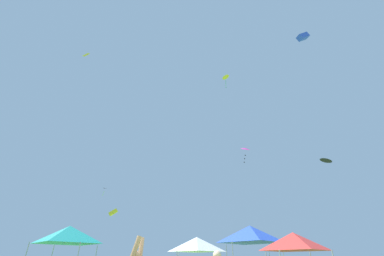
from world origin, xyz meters
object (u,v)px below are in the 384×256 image
(canopy_tent_white, at_px, (198,244))
(kite_yellow_box, at_px, (114,212))
(kite_blue_box, at_px, (304,36))
(kite_magenta_delta, at_px, (246,149))
(canopy_tent_blue, at_px, (252,234))
(kite_yellow_delta, at_px, (226,77))
(kite_black_delta, at_px, (327,160))
(canopy_tent_red, at_px, (295,241))
(canopy_tent_teal, at_px, (69,235))
(kite_black_diamond, at_px, (106,189))
(kite_yellow_diamond, at_px, (86,55))

(canopy_tent_white, height_order, kite_yellow_box, kite_yellow_box)
(kite_blue_box, xyz_separation_m, kite_magenta_delta, (-3.14, 13.46, -5.07))
(canopy_tent_blue, bearing_deg, kite_blue_box, -32.77)
(kite_blue_box, distance_m, kite_yellow_delta, 13.33)
(kite_black_delta, height_order, kite_magenta_delta, kite_magenta_delta)
(canopy_tent_white, xyz_separation_m, kite_magenta_delta, (6.47, 10.98, 11.67))
(canopy_tent_red, distance_m, canopy_tent_blue, 5.92)
(canopy_tent_teal, relative_size, canopy_tent_blue, 0.94)
(canopy_tent_teal, bearing_deg, canopy_tent_white, 3.28)
(canopy_tent_white, bearing_deg, canopy_tent_teal, -176.72)
(kite_black_delta, distance_m, kite_magenta_delta, 9.37)
(kite_blue_box, bearing_deg, kite_black_diamond, 139.21)
(canopy_tent_white, relative_size, kite_magenta_delta, 1.27)
(canopy_tent_teal, height_order, kite_black_delta, kite_black_delta)
(canopy_tent_teal, bearing_deg, kite_blue_box, -6.30)
(kite_black_delta, relative_size, kite_magenta_delta, 0.69)
(canopy_tent_blue, relative_size, kite_black_diamond, 3.17)
(kite_black_diamond, bearing_deg, kite_blue_box, -40.79)
(kite_black_diamond, height_order, kite_yellow_diamond, kite_yellow_diamond)
(kite_yellow_delta, bearing_deg, canopy_tent_blue, -93.13)
(canopy_tent_white, xyz_separation_m, kite_blue_box, (9.61, -2.48, 16.73))
(kite_blue_box, bearing_deg, kite_magenta_delta, 103.15)
(canopy_tent_red, height_order, kite_blue_box, kite_blue_box)
(kite_black_diamond, distance_m, kite_yellow_box, 8.71)
(kite_yellow_diamond, bearing_deg, kite_yellow_delta, 3.47)
(canopy_tent_blue, bearing_deg, canopy_tent_teal, -172.25)
(canopy_tent_blue, xyz_separation_m, kite_blue_box, (5.71, -3.68, 15.99))
(kite_black_delta, bearing_deg, canopy_tent_red, -127.39)
(canopy_tent_red, distance_m, kite_yellow_diamond, 34.06)
(canopy_tent_teal, height_order, kite_yellow_delta, kite_yellow_delta)
(canopy_tent_teal, distance_m, kite_magenta_delta, 21.85)
(canopy_tent_red, height_order, kite_black_diamond, kite_black_diamond)
(kite_blue_box, bearing_deg, kite_black_delta, 63.74)
(canopy_tent_white, distance_m, kite_black_delta, 20.45)
(kite_black_diamond, distance_m, kite_yellow_delta, 23.02)
(canopy_tent_white, relative_size, canopy_tent_teal, 0.82)
(canopy_tent_teal, bearing_deg, canopy_tent_red, -17.23)
(kite_yellow_diamond, bearing_deg, kite_black_diamond, 74.01)
(kite_yellow_diamond, distance_m, kite_magenta_delta, 25.47)
(kite_yellow_delta, bearing_deg, kite_black_delta, 3.03)
(kite_blue_box, height_order, kite_magenta_delta, kite_blue_box)
(kite_magenta_delta, bearing_deg, kite_blue_box, -76.85)
(kite_yellow_box, height_order, kite_magenta_delta, kite_magenta_delta)
(canopy_tent_white, height_order, kite_black_delta, kite_black_delta)
(kite_yellow_delta, bearing_deg, canopy_tent_white, -116.14)
(canopy_tent_blue, distance_m, kite_black_delta, 16.68)
(kite_yellow_box, relative_size, kite_magenta_delta, 0.44)
(kite_yellow_diamond, bearing_deg, kite_yellow_box, 21.39)
(canopy_tent_red, distance_m, kite_blue_box, 17.66)
(kite_yellow_delta, xyz_separation_m, kite_yellow_box, (-13.24, 1.28, -17.75))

